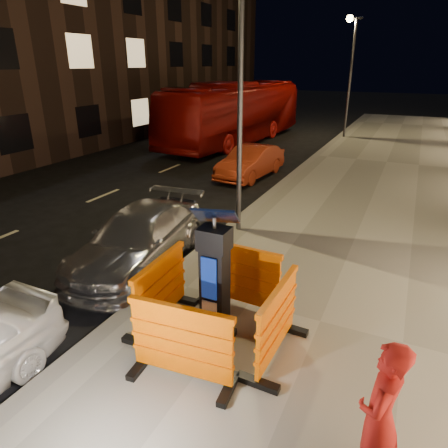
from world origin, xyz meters
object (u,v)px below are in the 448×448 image
at_px(barrier_bldgside, 277,323).
at_px(car_red, 250,177).
at_px(barrier_kerbside, 161,291).
at_px(car_silver, 141,263).
at_px(barrier_back, 241,277).
at_px(man, 379,417).
at_px(barrier_front, 182,344).
at_px(bus_doubledecker, 235,142).
at_px(parking_kiosk, 215,279).

xyz_separation_m(barrier_bldgside, car_red, (-4.11, 9.29, -0.71)).
distance_m(barrier_kerbside, car_silver, 2.53).
distance_m(barrier_kerbside, car_red, 9.57).
bearing_deg(barrier_back, car_silver, 166.61).
height_order(car_red, man, man).
relative_size(barrier_front, bus_doubledecker, 0.13).
height_order(barrier_back, bus_doubledecker, bus_doubledecker).
distance_m(barrier_back, barrier_bldgside, 1.34).
distance_m(parking_kiosk, bus_doubledecker, 17.01).
relative_size(barrier_kerbside, car_silver, 0.35).
distance_m(barrier_back, barrier_kerbside, 1.34).
distance_m(car_silver, car_red, 7.58).
relative_size(barrier_bldgside, bus_doubledecker, 0.13).
height_order(barrier_front, barrier_back, same).
relative_size(barrier_back, man, 0.88).
bearing_deg(man, barrier_front, -90.22).
height_order(barrier_front, barrier_bldgside, same).
bearing_deg(bus_doubledecker, car_red, -56.75).
height_order(barrier_back, car_silver, barrier_back).
relative_size(parking_kiosk, bus_doubledecker, 0.18).
height_order(barrier_kerbside, bus_doubledecker, bus_doubledecker).
bearing_deg(barrier_front, parking_kiosk, 84.70).
bearing_deg(barrier_back, bus_doubledecker, 116.85).
distance_m(barrier_kerbside, man, 3.59).
bearing_deg(barrier_front, barrier_bldgside, 39.70).
bearing_deg(barrier_back, barrier_front, -87.30).
distance_m(barrier_bldgside, car_silver, 4.07).
bearing_deg(parking_kiosk, barrier_front, -90.30).
bearing_deg(barrier_back, barrier_kerbside, -132.30).
bearing_deg(parking_kiosk, bus_doubledecker, 112.54).
xyz_separation_m(barrier_back, bus_doubledecker, (-6.59, 14.69, -0.71)).
bearing_deg(barrier_bldgside, parking_kiosk, 91.70).
relative_size(barrier_front, barrier_back, 1.00).
xyz_separation_m(car_silver, bus_doubledecker, (-3.92, 13.92, 0.00)).
distance_m(barrier_front, barrier_bldgside, 1.34).
relative_size(car_silver, bus_doubledecker, 0.36).
distance_m(barrier_front, barrier_kerbside, 1.34).
xyz_separation_m(barrier_bldgside, man, (1.43, -1.33, 0.26)).
bearing_deg(bus_doubledecker, barrier_front, -63.47).
bearing_deg(car_red, car_silver, -81.03).
xyz_separation_m(barrier_kerbside, car_red, (-2.21, 9.29, -0.71)).
xyz_separation_m(barrier_back, car_red, (-3.16, 8.34, -0.71)).
bearing_deg(bus_doubledecker, barrier_bldgside, -59.40).
height_order(barrier_kerbside, man, man).
bearing_deg(bus_doubledecker, barrier_kerbside, -65.30).
xyz_separation_m(bus_doubledecker, man, (8.97, -16.97, 0.97)).
distance_m(barrier_back, car_red, 8.94).
bearing_deg(barrier_kerbside, man, -114.02).
bearing_deg(man, bus_doubledecker, -143.40).
bearing_deg(barrier_bldgside, barrier_front, 136.70).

